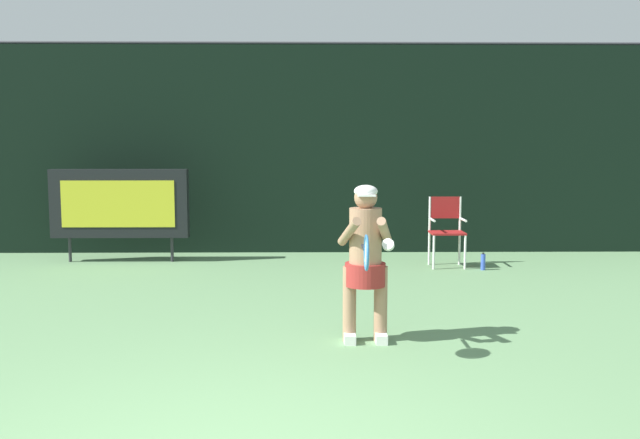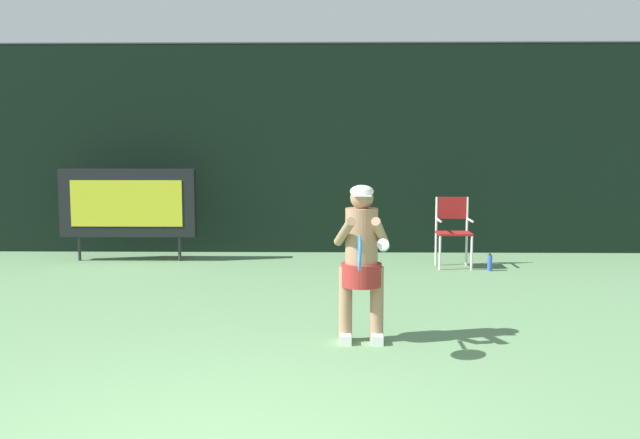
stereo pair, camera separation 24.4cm
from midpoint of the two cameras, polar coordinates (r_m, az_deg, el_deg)
backdrop_screen at (r=12.12m, az=-2.02°, el=5.81°), size 18.00×0.12×3.66m
scoreboard at (r=11.58m, az=-15.00°, el=1.32°), size 2.20×0.21×1.50m
umpire_chair at (r=10.87m, az=11.58°, el=-0.64°), size 0.52×0.44×1.08m
water_bottle at (r=10.71m, az=14.49°, el=-3.49°), size 0.07×0.07×0.27m
tennis_player at (r=6.58m, az=4.52°, el=-3.05°), size 0.53×0.61×1.51m
tennis_racket at (r=5.92m, az=4.46°, el=-2.75°), size 0.03×0.60×0.31m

